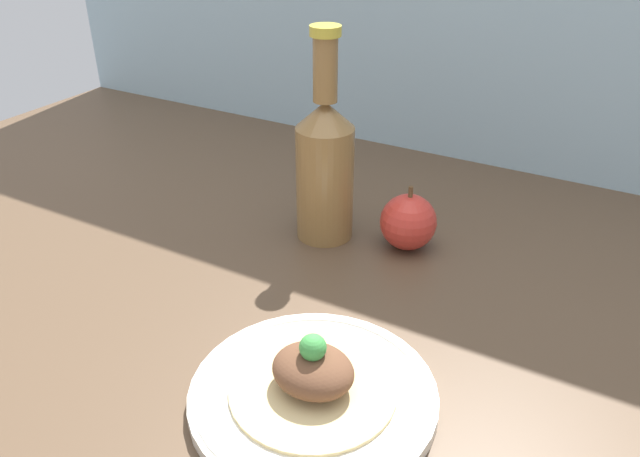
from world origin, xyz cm
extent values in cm
cube|color=brown|center=(0.00, 0.00, -2.00)|extent=(180.00, 110.00, 4.00)
cylinder|color=silver|center=(2.29, -9.81, 0.70)|extent=(23.15, 23.15, 1.40)
torus|color=silver|center=(2.29, -9.81, 1.19)|extent=(22.28, 22.28, 0.98)
cylinder|color=#D6BC7F|center=(2.29, -9.81, 1.60)|extent=(15.63, 15.63, 0.40)
ellipsoid|color=brown|center=(2.29, -9.81, 3.77)|extent=(7.76, 6.60, 3.94)
sphere|color=green|center=(2.29, -9.81, 6.49)|extent=(2.49, 2.49, 2.49)
cylinder|color=olive|center=(-11.85, 18.00, 7.68)|extent=(7.57, 7.57, 15.35)
cone|color=olive|center=(-11.85, 18.00, 17.06)|extent=(7.57, 7.57, 3.41)
cylinder|color=olive|center=(-11.85, 18.00, 22.68)|extent=(3.03, 3.03, 7.83)
cylinder|color=gold|center=(-11.85, 18.00, 27.19)|extent=(3.78, 3.78, 1.20)
sphere|color=red|center=(-0.80, 20.42, 3.69)|extent=(7.38, 7.38, 7.38)
cylinder|color=brown|center=(-0.80, 20.42, 7.96)|extent=(0.59, 0.59, 1.66)
camera|label=1|loc=(23.72, -46.75, 42.96)|focal=35.00mm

